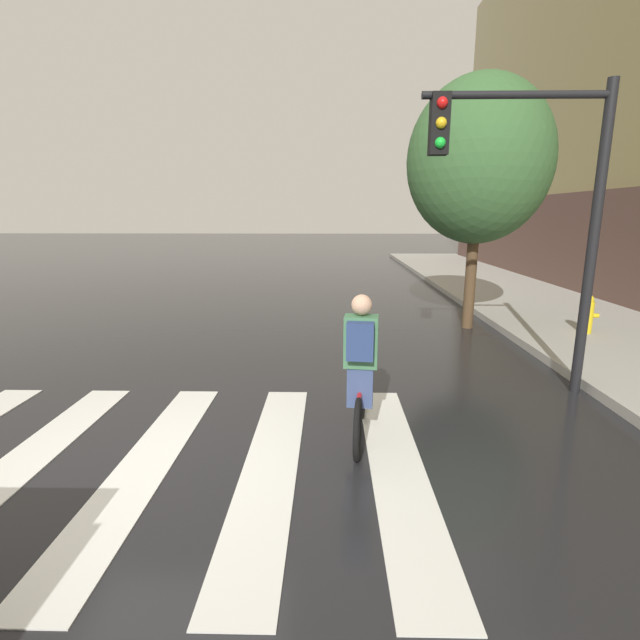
# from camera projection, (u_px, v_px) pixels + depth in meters

# --- Properties ---
(ground_plane) EXTENTS (120.00, 120.00, 0.00)m
(ground_plane) POSITION_uv_depth(u_px,v_px,m) (156.00, 464.00, 4.84)
(ground_plane) COLOR black
(crosswalk_stripes) EXTENTS (5.70, 3.98, 0.01)m
(crosswalk_stripes) POSITION_uv_depth(u_px,v_px,m) (147.00, 463.00, 4.84)
(crosswalk_stripes) COLOR silver
(crosswalk_stripes) RESTS_ON ground
(cyclist) EXTENTS (0.39, 1.71, 1.69)m
(cyclist) POSITION_uv_depth(u_px,v_px,m) (361.00, 370.00, 5.15)
(cyclist) COLOR black
(cyclist) RESTS_ON ground
(traffic_light_near) EXTENTS (2.47, 0.28, 4.20)m
(traffic_light_near) POSITION_uv_depth(u_px,v_px,m) (537.00, 187.00, 6.21)
(traffic_light_near) COLOR black
(traffic_light_near) RESTS_ON ground
(fire_hydrant) EXTENTS (0.33, 0.22, 0.78)m
(fire_hydrant) POSITION_uv_depth(u_px,v_px,m) (588.00, 314.00, 9.51)
(fire_hydrant) COLOR gold
(fire_hydrant) RESTS_ON sidewalk
(street_tree_near) EXTENTS (3.01, 3.01, 5.35)m
(street_tree_near) POSITION_uv_depth(u_px,v_px,m) (479.00, 161.00, 9.88)
(street_tree_near) COLOR #4C3823
(street_tree_near) RESTS_ON ground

